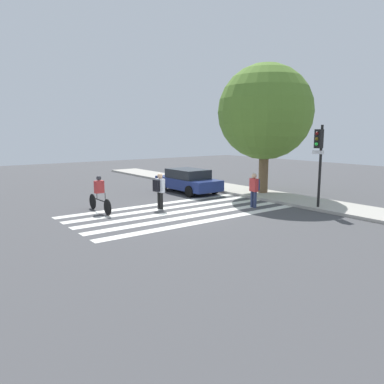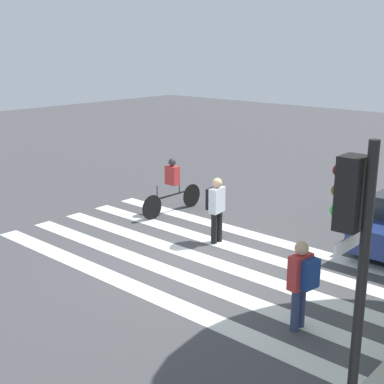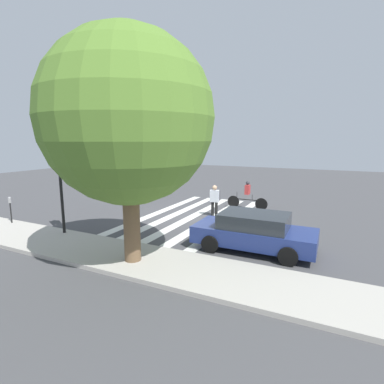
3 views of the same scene
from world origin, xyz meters
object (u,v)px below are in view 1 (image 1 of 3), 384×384
Objects in this scene: street_tree at (265,112)px; pedestrian_adult_tall_backpack at (254,188)px; cyclist_mid_street at (99,193)px; car_parked_silver_sedan at (188,181)px; traffic_light at (319,151)px; pedestrian_adult_blue_shirt at (159,188)px.

street_tree is 5.29m from pedestrian_adult_tall_backpack.
cyclist_mid_street is 6.75m from car_parked_silver_sedan.
cyclist_mid_street reaches higher than car_parked_silver_sedan.
street_tree is (-4.41, 1.23, 1.93)m from traffic_light.
street_tree is at bearing 83.48° from cyclist_mid_street.
car_parked_silver_sedan is (-3.22, -2.97, -3.93)m from street_tree.
traffic_light is 8.08m from car_parked_silver_sedan.
traffic_light is 3.35m from pedestrian_adult_tall_backpack.
cyclist_mid_street is (-1.04, -2.50, -0.11)m from pedestrian_adult_blue_shirt.
pedestrian_adult_blue_shirt is 0.70× the size of cyclist_mid_street.
pedestrian_adult_tall_backpack is at bearing 50.49° from pedestrian_adult_blue_shirt.
pedestrian_adult_blue_shirt is 5.01m from car_parked_silver_sedan.
pedestrian_adult_blue_shirt reaches higher than pedestrian_adult_tall_backpack.
street_tree is 4.47× the size of pedestrian_adult_tall_backpack.
car_parked_silver_sedan is (-7.63, -1.74, -2.00)m from traffic_light.
street_tree is 10.19m from cyclist_mid_street.
street_tree is 5.88m from car_parked_silver_sedan.
pedestrian_adult_blue_shirt is at bearing -128.65° from traffic_light.
pedestrian_adult_blue_shirt is (-4.53, -5.66, -1.73)m from traffic_light.
pedestrian_adult_blue_shirt is at bearing 67.95° from cyclist_mid_street.
car_parked_silver_sedan is (-5.45, 0.09, -0.24)m from pedestrian_adult_tall_backpack.
pedestrian_adult_blue_shirt is 2.71m from cyclist_mid_street.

